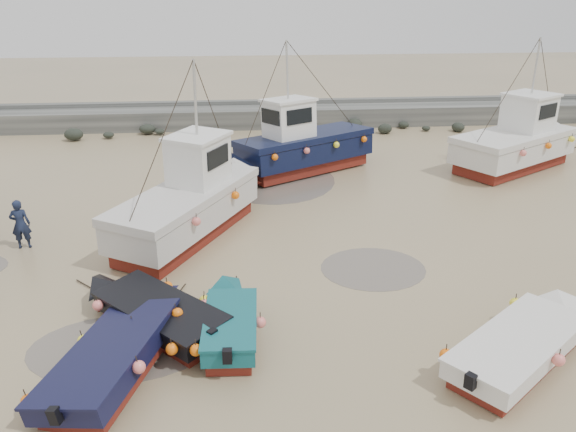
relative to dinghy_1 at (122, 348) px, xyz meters
name	(u,v)px	position (x,y,z in m)	size (l,w,h in m)	color
ground	(226,310)	(2.43, 2.36, -0.54)	(120.00, 120.00, 0.00)	tan
seawall	(231,117)	(2.48, 24.35, 0.09)	(60.00, 4.92, 1.50)	slate
puddle_a	(122,346)	(-0.21, 0.82, -0.53)	(4.74, 4.74, 0.01)	#635A51
puddle_b	(373,268)	(7.18, 4.45, -0.53)	(3.43, 3.43, 0.01)	#635A51
puddle_d	(273,179)	(4.49, 13.71, -0.53)	(5.83, 5.83, 0.01)	#635A51
dinghy_1	(122,348)	(0.00, 0.00, 0.00)	(3.31, 6.53, 1.43)	maroon
dinghy_2	(231,318)	(2.60, 1.04, 0.03)	(1.86, 5.09, 1.43)	maroon
dinghy_3	(526,341)	(9.80, -0.56, 0.00)	(5.75, 4.71, 1.43)	maroon
dinghy_4	(152,308)	(0.49, 1.73, 0.01)	(4.97, 4.89, 1.43)	maroon
cabin_boat_1	(195,198)	(1.27, 7.94, 0.81)	(5.90, 9.31, 6.22)	maroon
cabin_boat_2	(296,147)	(5.63, 14.48, 0.81)	(9.19, 6.15, 6.22)	maroon
cabin_boat_3	(521,140)	(16.96, 14.62, 0.81)	(9.11, 6.49, 6.22)	maroon
person	(25,247)	(-4.69, 7.06, -0.54)	(0.65, 0.43, 1.79)	#171F37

